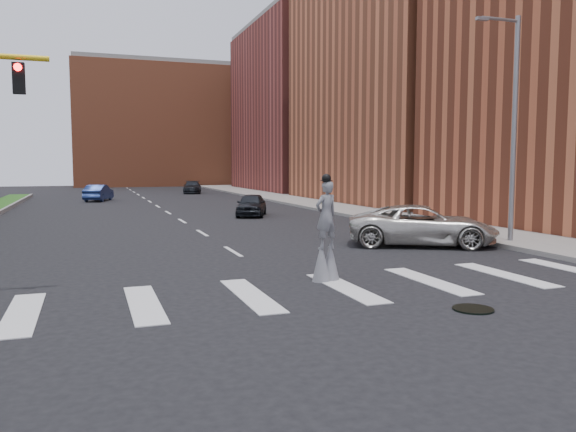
{
  "coord_description": "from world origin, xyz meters",
  "views": [
    {
      "loc": [
        -4.99,
        -12.15,
        3.23
      ],
      "look_at": [
        0.59,
        3.52,
        1.7
      ],
      "focal_mm": 35.0,
      "sensor_mm": 36.0,
      "label": 1
    }
  ],
  "objects": [
    {
      "name": "ground_plane",
      "position": [
        0.0,
        0.0,
        0.0
      ],
      "size": [
        160.0,
        160.0,
        0.0
      ],
      "primitive_type": "plane",
      "color": "black",
      "rests_on": "ground"
    },
    {
      "name": "building_mid",
      "position": [
        22.0,
        30.0,
        12.0
      ],
      "size": [
        16.0,
        22.0,
        24.0
      ],
      "primitive_type": "cube",
      "color": "#B95E3A",
      "rests_on": "ground"
    },
    {
      "name": "streetlight",
      "position": [
        10.9,
        6.0,
        4.9
      ],
      "size": [
        2.05,
        0.2,
        9.0
      ],
      "color": "slate",
      "rests_on": "ground"
    },
    {
      "name": "manhole",
      "position": [
        3.0,
        -2.0,
        0.02
      ],
      "size": [
        0.9,
        0.9,
        0.04
      ],
      "primitive_type": "cylinder",
      "color": "black",
      "rests_on": "ground"
    },
    {
      "name": "sidewalk_right",
      "position": [
        12.5,
        25.0,
        0.09
      ],
      "size": [
        5.0,
        90.0,
        0.18
      ],
      "primitive_type": "cube",
      "color": "gray",
      "rests_on": "ground"
    },
    {
      "name": "building_backdrop",
      "position": [
        6.0,
        78.0,
        9.0
      ],
      "size": [
        26.0,
        14.0,
        18.0
      ],
      "primitive_type": "cube",
      "color": "#B95E3A",
      "rests_on": "ground"
    },
    {
      "name": "car_far",
      "position": [
        6.0,
        50.91,
        0.69
      ],
      "size": [
        2.85,
        5.08,
        1.39
      ],
      "primitive_type": "imported",
      "rotation": [
        0.0,
        0.0,
        -0.2
      ],
      "color": "black",
      "rests_on": "ground"
    },
    {
      "name": "stilt_performer",
      "position": [
        1.17,
        2.02,
        1.21
      ],
      "size": [
        0.83,
        0.63,
        2.97
      ],
      "rotation": [
        0.0,
        0.0,
        3.43
      ],
      "color": "#2F2012",
      "rests_on": "ground"
    },
    {
      "name": "car_mid",
      "position": [
        -4.18,
        40.38,
        0.73
      ],
      "size": [
        2.76,
        4.66,
        1.45
      ],
      "primitive_type": "imported",
      "rotation": [
        0.0,
        0.0,
        2.84
      ],
      "color": "navy",
      "rests_on": "ground"
    },
    {
      "name": "building_far",
      "position": [
        22.0,
        54.0,
        10.0
      ],
      "size": [
        16.0,
        22.0,
        20.0
      ],
      "primitive_type": "cube",
      "color": "brown",
      "rests_on": "ground"
    },
    {
      "name": "car_near",
      "position": [
        4.63,
        21.75,
        0.71
      ],
      "size": [
        3.09,
        4.51,
        1.43
      ],
      "primitive_type": "imported",
      "rotation": [
        0.0,
        0.0,
        -0.37
      ],
      "color": "black",
      "rests_on": "ground"
    },
    {
      "name": "suv_crossing",
      "position": [
        7.53,
        7.02,
        0.81
      ],
      "size": [
        6.41,
        5.07,
        1.62
      ],
      "primitive_type": "imported",
      "rotation": [
        0.0,
        0.0,
        1.09
      ],
      "color": "beige",
      "rests_on": "ground"
    }
  ]
}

